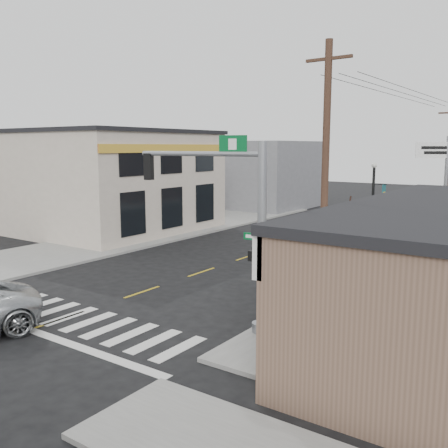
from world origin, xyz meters
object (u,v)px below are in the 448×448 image
Objects in this scene: utility_pole_near at (325,181)px; utility_pole_far at (448,174)px; fire_hydrant at (315,307)px; guide_sign at (365,249)px; dance_center_sign at (447,167)px; bare_tree at (367,208)px; lamp_post at (374,207)px; traffic_signal_pole at (242,215)px.

utility_pole_near is 15.61m from utility_pole_far.
utility_pole_far reaches higher than fire_hydrant.
guide_sign is 0.34× the size of utility_pole_near.
utility_pole_far reaches higher than guide_sign.
dance_center_sign is (1.66, 11.20, 4.37)m from fire_hydrant.
guide_sign is 0.65× the size of bare_tree.
lamp_post is 1.06× the size of bare_tree.
utility_pole_near is at bearing 27.93° from fire_hydrant.
traffic_signal_pole reaches higher than guide_sign.
lamp_post is at bearing 78.79° from traffic_signal_pole.
dance_center_sign is 9.97m from bare_tree.
traffic_signal_pole is 8.16× the size of fire_hydrant.
dance_center_sign is (3.30, 13.30, 1.12)m from traffic_signal_pole.
fire_hydrant is 8.98m from lamp_post.
traffic_signal_pole is at bearing -125.74° from utility_pole_near.
utility_pole_near is 1.11× the size of utility_pole_far.
dance_center_sign is at bearing 37.49° from lamp_post.
utility_pole_near is (1.14, -8.47, 1.74)m from lamp_post.
traffic_signal_pole is 17.95m from utility_pole_far.
fire_hydrant is at bearing -90.97° from utility_pole_far.
fire_hydrant is at bearing -117.42° from guide_sign.
bare_tree reaches higher than fire_hydrant.
utility_pole_near reaches higher than bare_tree.
utility_pole_near reaches higher than utility_pole_far.
utility_pole_far reaches higher than bare_tree.
utility_pole_near is at bearing -89.90° from lamp_post.
traffic_signal_pole is 4.19m from fire_hydrant.
lamp_post is 4.17m from dance_center_sign.
dance_center_sign reaches higher than bare_tree.
dance_center_sign is at bearing 68.01° from guide_sign.
dance_center_sign is 1.32× the size of bare_tree.
lamp_post is at bearing 96.52° from fire_hydrant.
utility_pole_far is at bearing 86.84° from fire_hydrant.
bare_tree is 0.58× the size of utility_pole_far.
traffic_signal_pole is 0.98× the size of dance_center_sign.
dance_center_sign is at bearing 68.40° from traffic_signal_pole.
bare_tree is at bearing -80.95° from lamp_post.
lamp_post is at bearing 91.00° from guide_sign.
fire_hydrant is at bearing -148.33° from utility_pole_near.
utility_pole_near reaches higher than guide_sign.
utility_pole_far is at bearing 74.31° from traffic_signal_pole.
utility_pole_near is (-0.48, -2.82, 2.68)m from guide_sign.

